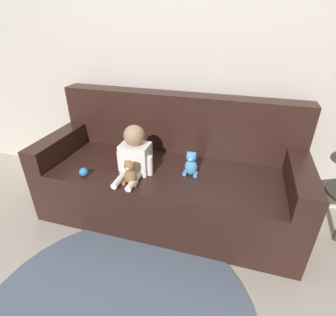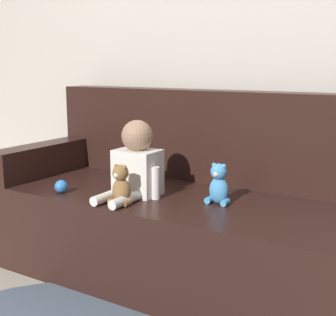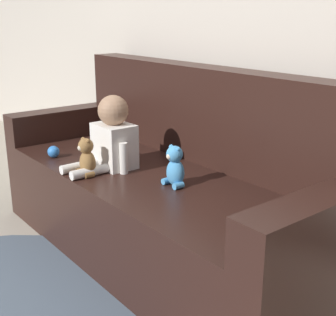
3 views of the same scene
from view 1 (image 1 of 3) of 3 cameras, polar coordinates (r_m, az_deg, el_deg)
ground_plane at (r=2.44m, az=-0.00°, el=-11.59°), size 12.00×12.00×0.00m
wall_back at (r=2.37m, az=3.82°, el=21.97°), size 8.00×0.05×2.60m
couch at (r=2.28m, az=0.43°, el=-4.06°), size 2.12×0.85×1.00m
person_baby at (r=2.03m, az=-7.26°, el=1.05°), size 0.29×0.37×0.39m
teddy_bear_brown at (r=1.92m, az=-8.24°, el=-3.31°), size 0.12×0.09×0.20m
plush_toy_side at (r=2.02m, az=5.05°, el=-1.34°), size 0.12×0.09×0.20m
toy_ball at (r=2.13m, az=-17.88°, el=-2.91°), size 0.07×0.07×0.07m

